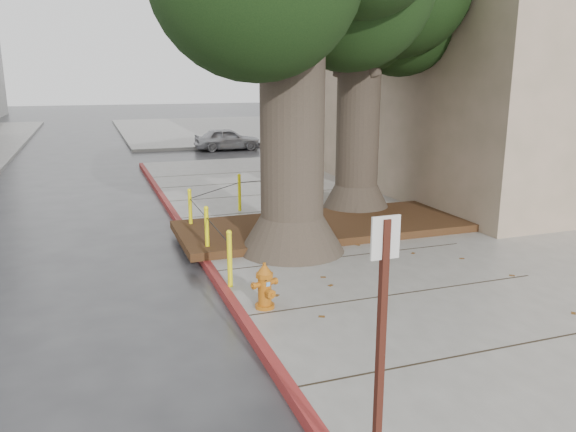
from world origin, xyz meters
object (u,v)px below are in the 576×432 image
Objects in this scene: car_silver at (227,139)px; car_red at (344,133)px; signpost at (381,346)px; fire_hydrant at (265,286)px.

car_red is at bearing -91.06° from car_silver.
signpost is 23.61m from car_silver.
signpost is 0.57× the size of car_red.
signpost reaches higher than car_silver.
car_silver is at bearing 77.78° from signpost.
fire_hydrant is 0.22× the size of car_silver.
car_silver is at bearing 64.03° from fire_hydrant.
signpost reaches higher than fire_hydrant.
car_silver is (4.08, 19.27, 0.05)m from fire_hydrant.
car_silver is 0.78× the size of car_red.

